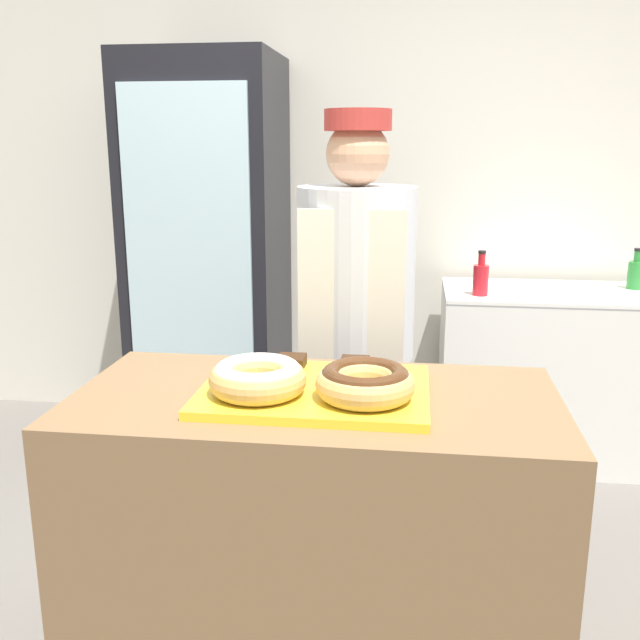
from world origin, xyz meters
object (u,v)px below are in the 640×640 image
(baker_person, at_px, (355,339))
(bottle_red, at_px, (481,278))
(chest_freezer, at_px, (552,374))
(bottle_green, at_px, (636,273))
(serving_tray, at_px, (315,391))
(brownie_back_right, at_px, (355,364))
(donut_light_glaze, at_px, (258,377))
(beverage_fridge, at_px, (210,257))
(donut_chocolate_glaze, at_px, (365,382))
(brownie_back_left, at_px, (291,361))

(baker_person, height_order, bottle_red, baker_person)
(chest_freezer, height_order, bottle_green, bottle_green)
(serving_tray, xyz_separation_m, brownie_back_right, (0.09, 0.16, 0.03))
(brownie_back_right, height_order, bottle_green, bottle_green)
(donut_light_glaze, bearing_deg, brownie_back_right, 45.71)
(brownie_back_right, relative_size, beverage_fridge, 0.04)
(donut_light_glaze, bearing_deg, chest_freezer, 59.07)
(baker_person, height_order, beverage_fridge, beverage_fridge)
(donut_light_glaze, distance_m, bottle_red, 1.80)
(donut_chocolate_glaze, bearing_deg, brownie_back_left, 134.29)
(baker_person, bearing_deg, beverage_fridge, 129.03)
(brownie_back_right, height_order, baker_person, baker_person)
(serving_tray, distance_m, bottle_green, 2.26)
(brownie_back_left, height_order, baker_person, baker_person)
(donut_chocolate_glaze, relative_size, beverage_fridge, 0.13)
(serving_tray, height_order, brownie_back_left, brownie_back_left)
(brownie_back_left, distance_m, baker_person, 0.57)
(serving_tray, xyz_separation_m, donut_light_glaze, (-0.14, -0.07, 0.06))
(brownie_back_right, bearing_deg, baker_person, 94.70)
(brownie_back_right, bearing_deg, brownie_back_left, 180.00)
(beverage_fridge, bearing_deg, brownie_back_right, -60.83)
(brownie_back_left, distance_m, bottle_red, 1.57)
(donut_light_glaze, distance_m, bottle_green, 2.40)
(chest_freezer, distance_m, bottle_green, 0.63)
(donut_chocolate_glaze, bearing_deg, brownie_back_right, 101.04)
(bottle_green, bearing_deg, bottle_red, -161.57)
(brownie_back_left, bearing_deg, donut_chocolate_glaze, -45.71)
(donut_light_glaze, height_order, brownie_back_right, donut_light_glaze)
(donut_light_glaze, distance_m, chest_freezer, 2.18)
(serving_tray, distance_m, donut_light_glaze, 0.17)
(donut_chocolate_glaze, xyz_separation_m, beverage_fridge, (-0.92, 1.80, 0.01))
(beverage_fridge, xyz_separation_m, bottle_red, (1.34, -0.14, -0.05))
(donut_light_glaze, height_order, beverage_fridge, beverage_fridge)
(baker_person, xyz_separation_m, beverage_fridge, (-0.83, 1.02, 0.12))
(chest_freezer, distance_m, bottle_red, 0.65)
(brownie_back_right, bearing_deg, donut_light_glaze, -134.29)
(donut_light_glaze, relative_size, bottle_red, 1.19)
(brownie_back_left, bearing_deg, beverage_fridge, 113.85)
(chest_freezer, bearing_deg, brownie_back_right, -118.52)
(baker_person, height_order, bottle_green, baker_person)
(donut_light_glaze, distance_m, brownie_back_right, 0.33)
(brownie_back_left, relative_size, brownie_back_right, 1.00)
(serving_tray, distance_m, brownie_back_right, 0.19)
(donut_light_glaze, height_order, brownie_back_left, donut_light_glaze)
(serving_tray, height_order, donut_chocolate_glaze, donut_chocolate_glaze)
(baker_person, height_order, chest_freezer, baker_person)
(bottle_red, bearing_deg, beverage_fridge, 173.90)
(donut_light_glaze, bearing_deg, bottle_red, 67.24)
(serving_tray, relative_size, baker_person, 0.36)
(brownie_back_left, height_order, chest_freezer, brownie_back_left)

